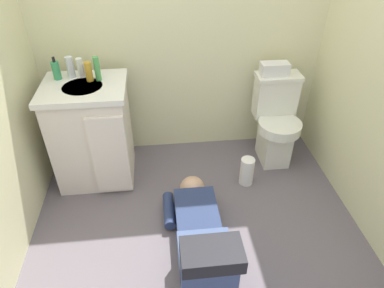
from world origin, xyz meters
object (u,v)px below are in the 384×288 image
Objects in this scene: toilet at (276,121)px; tissue_box at (274,69)px; bottle_amber at (89,72)px; bottle_white at (80,68)px; paper_towel_roll at (247,171)px; bottle_clear at (70,67)px; person_plumber at (201,235)px; vanity_cabinet at (93,133)px; soap_dispenser at (56,70)px; faucet at (84,70)px; bottle_green at (97,69)px.

tissue_box is (-0.05, 0.09, 0.43)m from toilet.
bottle_white is at bearing 131.77° from bottle_amber.
tissue_box is 0.93× the size of paper_towel_roll.
bottle_clear is 1.55m from paper_towel_roll.
toilet reaches higher than person_plumber.
vanity_cabinet is 0.49m from bottle_white.
vanity_cabinet is (-1.49, -0.08, 0.05)m from toilet.
vanity_cabinet is 4.94× the size of soap_dispenser.
bottle_amber is 0.59× the size of paper_towel_roll.
toilet is 7.50× the size of faucet.
faucet is 0.71× the size of bottle_white.
bottle_clear is (-0.10, 0.15, 0.48)m from vanity_cabinet.
faucet is at bearing 146.27° from bottle_green.
faucet is (-0.00, 0.15, 0.45)m from vanity_cabinet.
tissue_box is at bearing 0.84° from bottle_clear.
person_plumber is 1.37m from bottle_amber.
toilet is 1.49m from vanity_cabinet.
faucet is at bearing 121.00° from bottle_amber.
toilet is 1.67m from bottle_clear.
soap_dispenser is at bearing 146.90° from vanity_cabinet.
bottle_green reaches higher than toilet.
faucet reaches higher than person_plumber.
bottle_green is (0.10, 0.07, 0.49)m from vanity_cabinet.
vanity_cabinet is 5.85× the size of bottle_white.
bottle_clear is at bearing -179.16° from tissue_box.
bottle_green reaches higher than soap_dispenser.
bottle_amber is (-1.40, -0.10, 0.09)m from tissue_box.
paper_towel_roll is at bearing 54.37° from person_plumber.
faucet is 0.13m from bottle_green.
bottle_green is (0.13, -0.07, 0.02)m from bottle_white.
vanity_cabinet is 8.20× the size of faucet.
bottle_amber reaches higher than paper_towel_roll.
vanity_cabinet is at bearing -88.69° from faucet.
bottle_clear reaches higher than bottle_amber.
bottle_amber is at bearing -48.23° from bottle_white.
soap_dispenser reaches higher than person_plumber.
paper_towel_roll is at bearing -17.61° from bottle_white.
paper_towel_roll is at bearing -121.88° from tissue_box.
person_plumber is 7.60× the size of bottle_white.
toilet is at bearing 51.65° from person_plumber.
soap_dispenser reaches higher than bottle_white.
tissue_box is 1.41m from bottle_amber.
faucet is 0.45× the size of tissue_box.
soap_dispenser is 1.18× the size of bottle_white.
tissue_box is (1.45, 0.03, -0.07)m from faucet.
bottle_white reaches higher than toilet.
bottle_white reaches higher than person_plumber.
faucet reaches higher than toilet.
bottle_clear reaches higher than toilet.
soap_dispenser reaches higher than bottle_clear.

